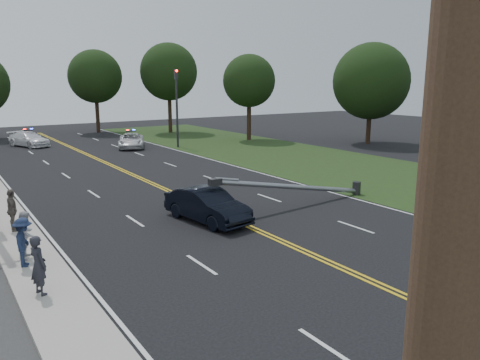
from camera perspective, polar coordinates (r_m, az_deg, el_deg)
ground at (r=15.26m, az=15.54°, el=-11.75°), size 120.00×120.00×0.00m
sidewalk at (r=20.01m, az=-25.43°, el=-6.56°), size 1.80×70.00×0.12m
grass_verge at (r=31.39m, az=17.96°, el=0.35°), size 12.00×80.00×0.01m
centerline_yellow at (r=22.62m, az=-3.94°, el=-3.46°), size 0.36×80.00×0.00m
traffic_signal at (r=43.40m, az=-7.72°, el=9.50°), size 0.28×0.41×7.05m
fallen_streetlight at (r=23.18m, az=7.54°, el=-0.83°), size 9.36×0.44×1.91m
utility_pole_near at (r=2.08m, az=23.48°, el=-16.33°), size 1.60×0.28×10.00m
tree_7 at (r=58.09m, az=-17.25°, el=11.96°), size 6.14×6.14×9.58m
tree_8 at (r=56.17m, az=-8.69°, el=12.90°), size 6.59×6.59×10.34m
tree_9 at (r=48.51m, az=1.12°, el=11.98°), size 5.33×5.33×8.69m
tree_13 at (r=47.25m, az=15.70°, el=11.51°), size 7.25×7.25×9.60m
crashed_sedan at (r=20.39m, az=-4.04°, el=-3.08°), size 2.21×4.63×1.46m
emergency_a at (r=44.02m, az=-13.12°, el=4.69°), size 3.82×5.20×1.31m
emergency_b at (r=48.02m, az=-24.33°, el=4.55°), size 3.50×5.02×1.35m
bystander_a at (r=14.44m, az=-23.36°, el=-9.51°), size 0.59×0.72×1.72m
bystander_b at (r=17.52m, az=-24.57°, el=-6.05°), size 0.91×0.98×1.62m
bystander_c at (r=16.75m, az=-24.88°, el=-6.89°), size 0.89×1.18×1.62m
bystander_d at (r=20.76m, az=-26.01°, el=-3.33°), size 0.47×1.03×1.72m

